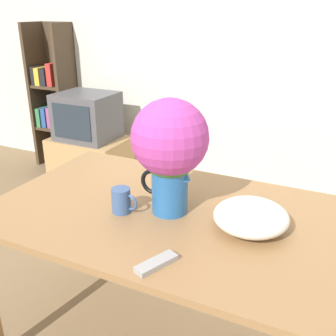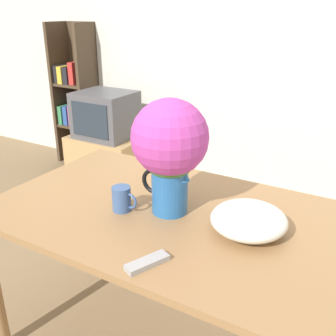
{
  "view_description": "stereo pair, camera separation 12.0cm",
  "coord_description": "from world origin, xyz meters",
  "views": [
    {
      "loc": [
        0.89,
        -1.33,
        1.57
      ],
      "look_at": [
        0.24,
        0.02,
        0.96
      ],
      "focal_mm": 42.0,
      "sensor_mm": 36.0,
      "label": 1
    },
    {
      "loc": [
        0.99,
        -1.27,
        1.57
      ],
      "look_at": [
        0.24,
        0.02,
        0.96
      ],
      "focal_mm": 42.0,
      "sensor_mm": 36.0,
      "label": 2
    }
  ],
  "objects": [
    {
      "name": "ground_plane",
      "position": [
        0.0,
        0.0,
        0.0
      ],
      "size": [
        12.0,
        12.0,
        0.0
      ],
      "primitive_type": "plane",
      "color": "#7F6647"
    },
    {
      "name": "table",
      "position": [
        0.23,
        0.01,
        0.67
      ],
      "size": [
        1.51,
        0.95,
        0.76
      ],
      "color": "olive",
      "rests_on": "ground_plane"
    },
    {
      "name": "white_bowl",
      "position": [
        0.59,
        0.02,
        0.82
      ],
      "size": [
        0.29,
        0.29,
        0.11
      ],
      "color": "silver",
      "rests_on": "table"
    },
    {
      "name": "bookshelf",
      "position": [
        -1.91,
        1.77,
        0.72
      ],
      "size": [
        0.41,
        0.3,
        1.44
      ],
      "color": "#423323",
      "rests_on": "ground_plane"
    },
    {
      "name": "wall_back",
      "position": [
        0.0,
        1.92,
        1.3
      ],
      "size": [
        8.0,
        0.05,
        2.6
      ],
      "color": "silver",
      "rests_on": "ground_plane"
    },
    {
      "name": "flower_vase",
      "position": [
        0.25,
        0.02,
        1.05
      ],
      "size": [
        0.32,
        0.32,
        0.49
      ],
      "color": "#235B9E",
      "rests_on": "table"
    },
    {
      "name": "remote_control",
      "position": [
        0.37,
        -0.35,
        0.77
      ],
      "size": [
        0.11,
        0.16,
        0.02
      ],
      "color": "#999999",
      "rests_on": "table"
    },
    {
      "name": "coffee_mug",
      "position": [
        0.07,
        -0.08,
        0.81
      ],
      "size": [
        0.12,
        0.08,
        0.11
      ],
      "color": "#385689",
      "rests_on": "table"
    },
    {
      "name": "tv_set",
      "position": [
        -1.26,
        1.45,
        0.67
      ],
      "size": [
        0.5,
        0.44,
        0.41
      ],
      "color": "#4C4C51",
      "rests_on": "tv_stand"
    },
    {
      "name": "tv_stand",
      "position": [
        -1.26,
        1.45,
        0.23
      ],
      "size": [
        0.68,
        0.48,
        0.46
      ],
      "color": "tan",
      "rests_on": "ground_plane"
    }
  ]
}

